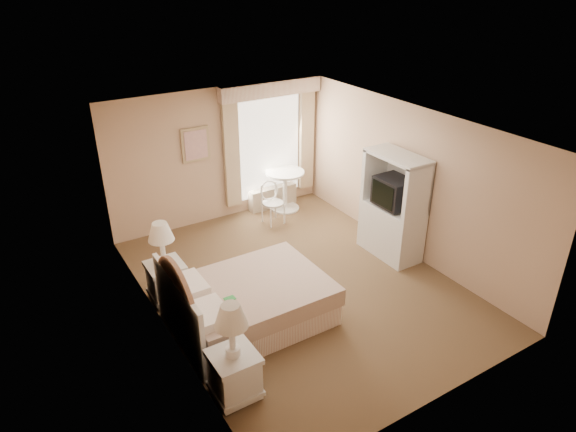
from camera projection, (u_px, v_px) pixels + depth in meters
room at (300, 211)px, 7.33m from camera, size 4.21×5.51×2.51m
window at (271, 143)px, 9.80m from camera, size 2.05×0.22×2.51m
framed_art at (196, 145)px, 9.05m from camera, size 0.52×0.04×0.62m
bed at (245, 302)px, 6.92m from camera, size 2.06×1.55×1.37m
nightstand_near at (234, 364)px, 5.68m from camera, size 0.51×0.51×1.24m
nightstand_far at (165, 272)px, 7.36m from camera, size 0.51×0.51×1.23m
round_table at (285, 184)px, 10.05m from camera, size 0.76×0.76×0.80m
cafe_chair at (271, 199)px, 9.57m from camera, size 0.41×0.41×0.81m
armoire at (393, 214)px, 8.42m from camera, size 0.53×1.07×1.77m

